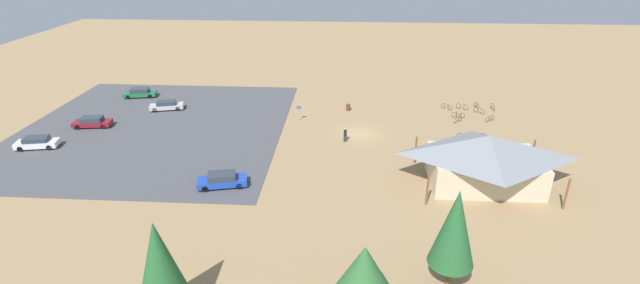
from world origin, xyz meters
TOP-DOWN VIEW (x-y plane):
  - ground at (0.00, 0.00)m, footprint 160.00×160.00m
  - parking_lot_asphalt at (26.40, -0.45)m, footprint 33.09×35.27m
  - bike_pavilion at (-11.90, 11.81)m, footprint 12.59×8.70m
  - trash_bin at (1.56, -8.25)m, footprint 0.60×0.60m
  - lot_sign at (8.05, -3.83)m, footprint 0.56×0.08m
  - pine_center at (0.40, 30.27)m, footprint 3.97×3.97m
  - pine_far_east at (12.80, 30.97)m, footprint 3.09×3.09m
  - pine_midwest at (-5.65, 26.69)m, footprint 3.13×3.13m
  - bicycle_orange_lone_east at (-14.58, -9.69)m, footprint 1.55×1.06m
  - bicycle_teal_edge_north at (-16.71, -10.32)m, footprint 0.50×1.68m
  - bicycle_white_edge_south at (-16.58, -8.26)m, footprint 1.24×1.21m
  - bicycle_black_trailside at (-13.30, -6.32)m, footprint 1.74×0.56m
  - bicycle_yellow_lone_west at (-18.88, -9.87)m, footprint 0.48×1.65m
  - bicycle_purple_front_row at (-12.38, -9.64)m, footprint 1.33×1.25m
  - bicycle_green_by_bin at (-17.23, -5.24)m, footprint 1.38×1.02m
  - bicycle_blue_yard_center at (-11.65, 1.32)m, footprint 1.09×1.47m
  - bicycle_red_back_row at (-10.92, 3.31)m, footprint 1.37×1.09m
  - bicycle_silver_mid_cluster at (-17.34, 3.70)m, footprint 0.79×1.53m
  - bicycle_orange_near_sign at (-12.94, -4.70)m, footprint 1.28×1.22m
  - bicycle_teal_near_porch at (-14.44, 0.78)m, footprint 1.72×0.48m
  - car_maroon_far_end at (34.33, 0.01)m, footprint 4.83×2.36m
  - car_silver_near_entry at (27.12, -6.78)m, footprint 4.84×2.80m
  - car_blue_aisle_side at (13.75, 13.95)m, footprint 5.08×2.91m
  - car_white_front_row at (37.42, 6.58)m, footprint 4.84×2.62m
  - car_green_end_stall at (33.20, -11.93)m, footprint 4.96×2.63m
  - visitor_by_pavilion at (1.85, 2.41)m, footprint 0.40×0.38m

SIDE VIEW (x-z plane):
  - ground at x=0.00m, z-range 0.00..0.00m
  - parking_lot_asphalt at x=26.40m, z-range 0.00..0.05m
  - bicycle_silver_mid_cluster at x=-17.34m, z-range -0.03..0.73m
  - bicycle_green_by_bin at x=-17.23m, z-range -0.06..0.78m
  - bicycle_yellow_lone_west at x=-18.88m, z-range -0.04..0.77m
  - bicycle_purple_front_row at x=-12.38m, z-range -0.04..0.77m
  - bicycle_orange_near_sign at x=-12.94m, z-range -0.05..0.79m
  - bicycle_white_edge_south at x=-16.58m, z-range -0.03..0.78m
  - bicycle_teal_edge_north at x=-16.71m, z-range -0.05..0.80m
  - bicycle_teal_near_porch at x=-14.44m, z-range -0.07..0.85m
  - bicycle_orange_lone_east at x=-14.58m, z-range -0.06..0.85m
  - bicycle_red_back_row at x=-10.92m, z-range -0.05..0.85m
  - bicycle_black_trailside at x=-13.30m, z-range -0.03..0.83m
  - bicycle_blue_yard_center at x=-11.65m, z-range -0.06..0.86m
  - trash_bin at x=1.56m, z-range 0.00..0.90m
  - car_silver_near_entry at x=27.12m, z-range 0.05..1.36m
  - car_maroon_far_end at x=34.33m, z-range 0.05..1.41m
  - car_green_end_stall at x=33.20m, z-range 0.04..1.41m
  - car_white_front_row at x=37.42m, z-range 0.05..1.42m
  - car_blue_aisle_side at x=13.75m, z-range 0.04..1.45m
  - visitor_by_pavilion at x=1.85m, z-range 0.04..1.77m
  - lot_sign at x=8.05m, z-range 0.31..2.51m
  - bike_pavilion at x=-11.90m, z-range 0.31..5.56m
  - pine_center at x=0.40m, z-range 1.01..6.81m
  - pine_far_east at x=12.80m, z-range 0.95..8.43m
  - pine_midwest at x=-5.65m, z-range 1.02..8.79m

